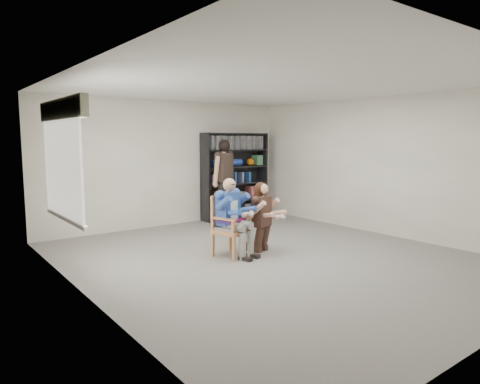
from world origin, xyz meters
TOP-DOWN VIEW (x-y plane):
  - room_shell at (0.00, 0.00)m, footprint 6.00×7.00m
  - floor at (0.00, 0.00)m, footprint 6.00×7.00m
  - window_left at (-2.95, 1.00)m, footprint 0.16×2.00m
  - armchair at (-0.45, 0.50)m, footprint 0.72×0.71m
  - seated_man at (-0.45, 0.50)m, footprint 0.76×0.92m
  - kneeling_woman at (0.13, 0.38)m, footprint 0.71×0.92m
  - bookshelf at (1.70, 3.28)m, footprint 1.80×0.38m
  - standing_man at (1.01, 2.78)m, footprint 0.67×0.51m

SIDE VIEW (x-z plane):
  - floor at x=0.00m, z-range -0.01..0.01m
  - armchair at x=-0.45m, z-range 0.00..1.01m
  - kneeling_woman at x=0.13m, z-range 0.00..1.21m
  - seated_man at x=-0.45m, z-range 0.00..1.32m
  - standing_man at x=1.01m, z-range 0.00..1.92m
  - bookshelf at x=1.70m, z-range 0.00..2.10m
  - room_shell at x=0.00m, z-range 0.00..2.80m
  - window_left at x=-2.95m, z-range 0.76..2.50m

